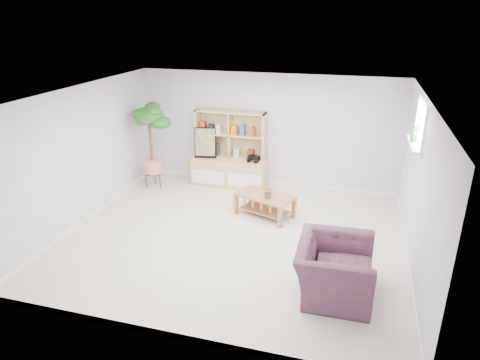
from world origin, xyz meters
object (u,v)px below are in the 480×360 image
(coffee_table, at_px, (265,205))
(floor_tree, at_px, (151,147))
(storage_unit, at_px, (229,149))
(armchair, at_px, (335,266))

(coffee_table, distance_m, floor_tree, 2.81)
(storage_unit, distance_m, floor_tree, 1.64)
(storage_unit, height_order, coffee_table, storage_unit)
(storage_unit, height_order, armchair, storage_unit)
(storage_unit, relative_size, floor_tree, 0.89)
(floor_tree, height_order, armchair, floor_tree)
(storage_unit, relative_size, coffee_table, 1.57)
(coffee_table, xyz_separation_m, floor_tree, (-2.62, 0.73, 0.70))
(coffee_table, bearing_deg, armchair, -35.20)
(storage_unit, bearing_deg, armchair, -53.44)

